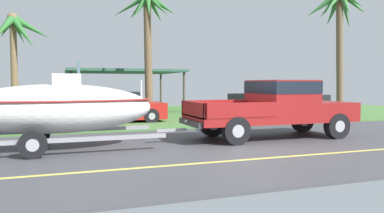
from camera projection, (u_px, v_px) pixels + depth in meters
ground at (167, 119)px, 18.20m from camera, size 36.00×22.00×0.11m
pickup_truck_towing at (280, 106)px, 11.77m from camera, size 5.55×2.05×1.83m
boat_on_trailer at (56, 108)px, 9.53m from camera, size 6.30×2.32×2.30m
parked_pickup_background at (284, 96)px, 20.29m from camera, size 5.53×2.07×1.85m
parked_sedan_near at (112, 108)px, 16.08m from camera, size 4.42×1.86×1.38m
carport_awning at (123, 72)px, 22.82m from camera, size 6.76×5.85×2.56m
palm_tree_near_left at (15, 38)px, 16.57m from camera, size 2.77×3.13×4.94m
palm_tree_near_right at (148, 23)px, 18.45m from camera, size 3.28×3.55×6.43m
palm_tree_mid at (339, 15)px, 17.47m from camera, size 3.13×2.88×6.33m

